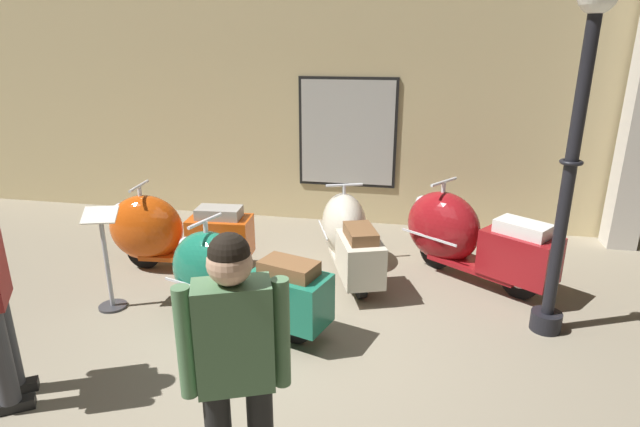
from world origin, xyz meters
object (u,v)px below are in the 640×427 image
at_px(visitor_1, 236,362).
at_px(scooter_0, 169,232).
at_px(scooter_1, 234,280).
at_px(scooter_3, 464,236).
at_px(scooter_2, 348,235).
at_px(info_stanchion, 108,268).
at_px(lamppost, 573,149).

bearing_deg(visitor_1, scooter_0, 11.11).
xyz_separation_m(scooter_1, scooter_3, (2.19, 1.50, 0.03)).
xyz_separation_m(scooter_2, info_stanchion, (-2.24, -1.33, -0.01)).
relative_size(scooter_0, scooter_1, 1.00).
xyz_separation_m(scooter_0, info_stanchion, (-0.16, -1.00, -0.03)).
distance_m(visitor_1, info_stanchion, 2.96).
bearing_deg(info_stanchion, scooter_0, 80.95).
distance_m(lamppost, info_stanchion, 4.46).
height_order(scooter_0, scooter_2, scooter_0).
bearing_deg(lamppost, scooter_1, -170.97).
distance_m(scooter_3, lamppost, 1.76).
distance_m(scooter_0, lamppost, 4.32).
relative_size(scooter_2, lamppost, 0.55).
bearing_deg(info_stanchion, lamppost, 5.51).
distance_m(scooter_1, scooter_2, 1.64).
xyz_separation_m(scooter_0, scooter_3, (3.39, 0.45, 0.03)).
height_order(scooter_3, visitor_1, visitor_1).
bearing_deg(info_stanchion, visitor_1, -43.39).
distance_m(scooter_2, lamppost, 2.56).
xyz_separation_m(scooter_0, lamppost, (4.09, -0.59, 1.26)).
bearing_deg(scooter_0, scooter_3, -176.88).
height_order(scooter_2, scooter_3, scooter_3).
distance_m(scooter_0, scooter_1, 1.59).
bearing_deg(info_stanchion, scooter_1, -2.14).
height_order(scooter_0, scooter_3, scooter_3).
bearing_deg(scooter_2, scooter_1, 127.52).
relative_size(scooter_1, scooter_3, 0.99).
xyz_separation_m(scooter_2, scooter_3, (1.31, 0.12, 0.04)).
bearing_deg(scooter_3, scooter_1, 69.87).
xyz_separation_m(scooter_3, info_stanchion, (-3.54, -1.45, -0.06)).
distance_m(scooter_1, scooter_3, 2.66).
distance_m(lamppost, visitor_1, 3.30).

